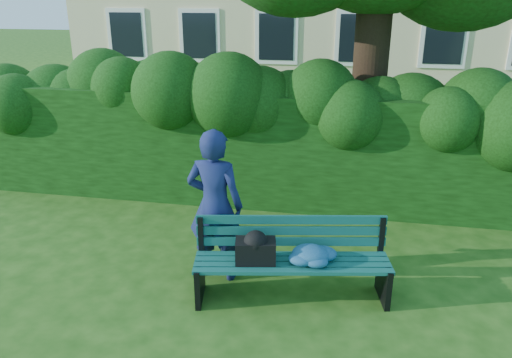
# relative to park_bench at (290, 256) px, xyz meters

# --- Properties ---
(ground) EXTENTS (80.00, 80.00, 0.00)m
(ground) POSITION_rel_park_bench_xyz_m (-0.60, 0.56, -0.51)
(ground) COLOR #204B11
(ground) RESTS_ON ground
(hedge) EXTENTS (10.00, 1.00, 1.80)m
(hedge) POSITION_rel_park_bench_xyz_m (-0.60, 2.76, 0.39)
(hedge) COLOR black
(hedge) RESTS_ON ground
(park_bench) EXTENTS (2.20, 0.94, 0.89)m
(park_bench) POSITION_rel_park_bench_xyz_m (0.00, 0.00, 0.00)
(park_bench) COLOR #115746
(park_bench) RESTS_ON ground
(man_reading) EXTENTS (0.70, 0.48, 1.83)m
(man_reading) POSITION_rel_park_bench_xyz_m (-0.92, 0.29, 0.41)
(man_reading) COLOR #172050
(man_reading) RESTS_ON ground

